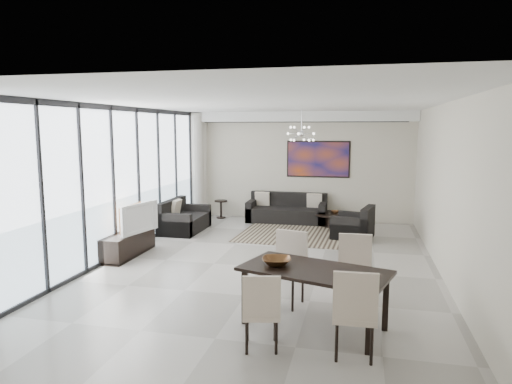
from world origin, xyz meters
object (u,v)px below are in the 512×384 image
(coffee_table, at_px, (332,219))
(dining_table, at_px, (314,276))
(sofa_main, at_px, (287,212))
(tv_console, at_px, (129,244))
(television, at_px, (136,218))

(coffee_table, relative_size, dining_table, 0.47)
(coffee_table, xyz_separation_m, sofa_main, (-1.21, 0.27, 0.07))
(tv_console, height_order, dining_table, dining_table)
(sofa_main, bearing_deg, television, -120.96)
(coffee_table, relative_size, sofa_main, 0.45)
(coffee_table, xyz_separation_m, television, (-3.55, -3.63, 0.57))
(television, bearing_deg, dining_table, -109.90)
(sofa_main, relative_size, dining_table, 1.05)
(tv_console, bearing_deg, dining_table, -32.10)
(tv_console, bearing_deg, sofa_main, 57.51)
(coffee_table, xyz_separation_m, tv_console, (-3.71, -3.66, 0.05))
(coffee_table, distance_m, sofa_main, 1.24)
(coffee_table, bearing_deg, dining_table, -88.56)
(tv_console, distance_m, television, 0.55)
(dining_table, bearing_deg, coffee_table, 91.44)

